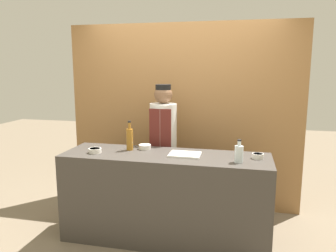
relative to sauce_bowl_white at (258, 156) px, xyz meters
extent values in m
plane|color=#756651|center=(-0.94, -0.06, -0.97)|extent=(14.00, 14.00, 0.00)
cube|color=olive|center=(-0.94, 0.97, 0.23)|extent=(3.05, 0.18, 2.40)
cube|color=#3D3833|center=(-0.94, -0.06, -0.50)|extent=(2.17, 0.64, 0.94)
cylinder|color=silver|center=(0.00, 0.00, 0.00)|extent=(0.11, 0.11, 0.05)
cylinder|color=silver|center=(0.00, 0.00, 0.01)|extent=(0.09, 0.09, 0.02)
cylinder|color=silver|center=(-1.68, -0.16, 0.00)|extent=(0.14, 0.14, 0.05)
cylinder|color=green|center=(-1.68, -0.16, 0.01)|extent=(0.11, 0.11, 0.02)
cylinder|color=silver|center=(-1.21, 0.12, 0.00)|extent=(0.13, 0.13, 0.05)
cylinder|color=orange|center=(-1.21, 0.12, 0.01)|extent=(0.11, 0.11, 0.02)
cube|color=white|center=(-0.73, -0.05, -0.02)|extent=(0.32, 0.24, 0.02)
cylinder|color=silver|center=(-0.18, -0.18, 0.05)|extent=(0.08, 0.08, 0.16)
cylinder|color=silver|center=(-0.18, -0.18, 0.16)|extent=(0.03, 0.03, 0.05)
cylinder|color=black|center=(-0.18, -0.18, 0.19)|extent=(0.04, 0.04, 0.01)
cylinder|color=#9E661E|center=(-1.36, 0.04, 0.09)|extent=(0.07, 0.07, 0.23)
cylinder|color=#9E661E|center=(-1.36, 0.04, 0.24)|extent=(0.03, 0.03, 0.07)
cylinder|color=black|center=(-1.36, 0.04, 0.29)|extent=(0.03, 0.03, 0.02)
cylinder|color=#28282D|center=(-1.09, 0.49, -0.54)|extent=(0.23, 0.23, 0.86)
cylinder|color=silver|center=(-1.09, 0.49, 0.16)|extent=(0.32, 0.32, 0.56)
cube|color=#561E19|center=(-1.09, 0.34, 0.14)|extent=(0.26, 0.02, 0.51)
sphere|color=brown|center=(-1.09, 0.49, 0.55)|extent=(0.22, 0.22, 0.22)
cylinder|color=black|center=(-1.09, 0.49, 0.63)|extent=(0.18, 0.18, 0.08)
camera|label=1|loc=(-0.17, -3.27, 0.87)|focal=35.00mm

